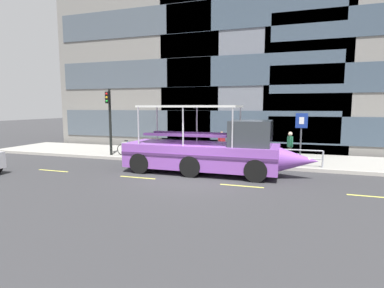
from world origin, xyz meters
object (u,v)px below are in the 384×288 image
at_px(parking_sign, 301,130).
at_px(pedestrian_near_bow, 290,144).
at_px(duck_tour_boat, 212,151).
at_px(leaned_bicycle, 129,150).
at_px(pedestrian_mid_left, 222,142).
at_px(traffic_light_pole, 109,115).

height_order(parking_sign, pedestrian_near_bow, parking_sign).
bearing_deg(pedestrian_near_bow, duck_tour_boat, -136.45).
bearing_deg(leaned_bicycle, pedestrian_mid_left, 11.48).
relative_size(traffic_light_pole, duck_tour_boat, 0.45).
distance_m(traffic_light_pole, duck_tour_boat, 7.80).
bearing_deg(parking_sign, pedestrian_near_bow, 119.73).
bearing_deg(parking_sign, leaned_bicycle, 179.72).
height_order(traffic_light_pole, pedestrian_mid_left, traffic_light_pole).
bearing_deg(parking_sign, traffic_light_pole, -179.17).
distance_m(parking_sign, leaned_bicycle, 10.28).
distance_m(parking_sign, pedestrian_mid_left, 4.72).
bearing_deg(leaned_bicycle, duck_tour_boat, -22.95).
distance_m(duck_tour_boat, pedestrian_near_bow, 4.98).
relative_size(duck_tour_boat, pedestrian_mid_left, 5.89).
xyz_separation_m(leaned_bicycle, pedestrian_mid_left, (5.70, 1.16, 0.57)).
height_order(parking_sign, leaned_bicycle, parking_sign).
bearing_deg(traffic_light_pole, pedestrian_mid_left, 11.22).
bearing_deg(duck_tour_boat, pedestrian_near_bow, 43.55).
distance_m(leaned_bicycle, pedestrian_near_bow, 9.71).
bearing_deg(pedestrian_near_bow, parking_sign, -60.27).
bearing_deg(pedestrian_mid_left, leaned_bicycle, -168.52).
xyz_separation_m(traffic_light_pole, leaned_bicycle, (1.22, 0.21, -2.16)).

